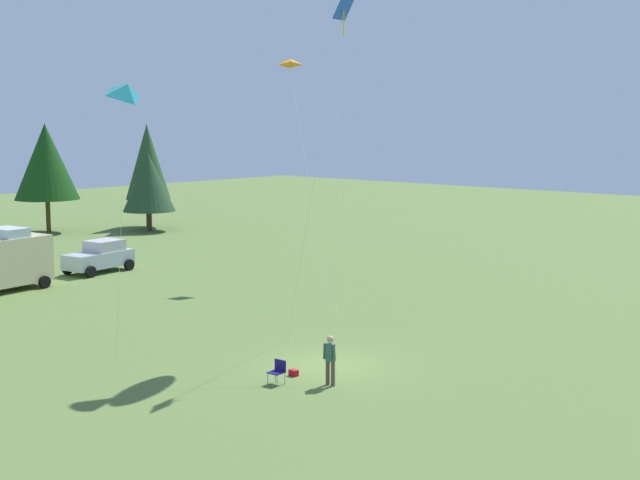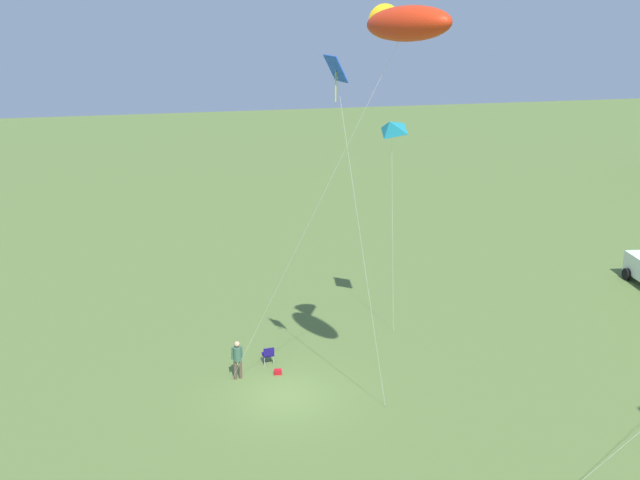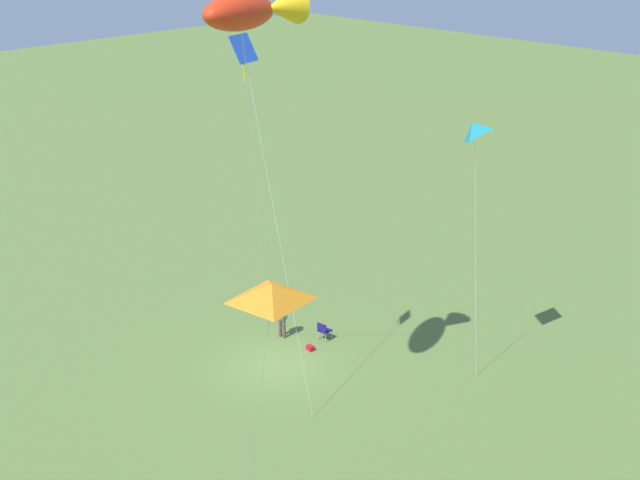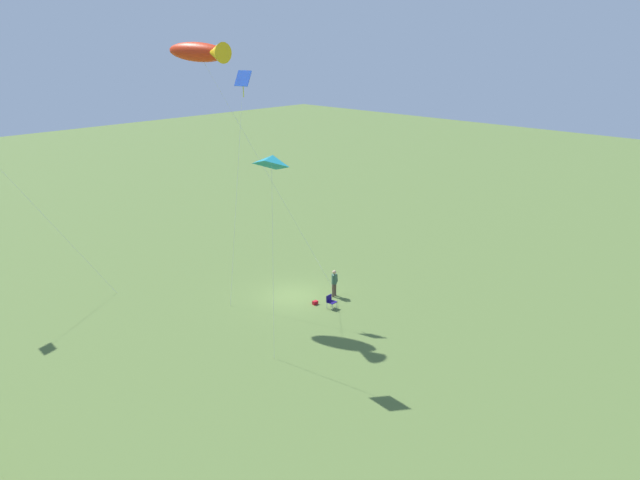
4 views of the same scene
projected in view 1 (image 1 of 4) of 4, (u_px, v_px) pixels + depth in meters
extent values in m
plane|color=#566E34|center=(328.00, 365.00, 33.03)|extent=(160.00, 160.00, 0.00)
cylinder|color=brown|center=(333.00, 374.00, 30.41)|extent=(0.14, 0.14, 0.85)
cylinder|color=brown|center=(328.00, 373.00, 30.54)|extent=(0.14, 0.14, 0.85)
cylinder|color=#385D48|center=(330.00, 352.00, 30.38)|extent=(0.37, 0.37, 0.62)
sphere|color=tan|center=(330.00, 339.00, 30.32)|extent=(0.24, 0.24, 0.24)
cylinder|color=#385D48|center=(334.00, 353.00, 30.21)|extent=(0.10, 0.14, 0.56)
cylinder|color=#385D48|center=(325.00, 351.00, 30.44)|extent=(0.10, 0.12, 0.55)
cube|color=navy|center=(276.00, 372.00, 30.59)|extent=(0.52, 0.52, 0.04)
cube|color=navy|center=(280.00, 365.00, 30.74)|extent=(0.08, 0.48, 0.40)
cylinder|color=#A5A8AD|center=(277.00, 381.00, 30.33)|extent=(0.03, 0.03, 0.42)
cylinder|color=#A5A8AD|center=(268.00, 379.00, 30.58)|extent=(0.03, 0.03, 0.42)
cylinder|color=#A5A8AD|center=(285.00, 378.00, 30.66)|extent=(0.03, 0.03, 0.42)
cylinder|color=#A5A8AD|center=(275.00, 376.00, 30.91)|extent=(0.03, 0.03, 0.42)
cube|color=red|center=(294.00, 373.00, 31.65)|extent=(0.25, 0.34, 0.22)
cube|color=silver|center=(8.00, 233.00, 47.25)|extent=(1.64, 2.18, 0.50)
cylinder|color=black|center=(17.00, 278.00, 49.34)|extent=(0.70, 0.30, 0.68)
cylinder|color=black|center=(45.00, 282.00, 48.00)|extent=(0.70, 0.30, 0.68)
cube|color=#B0BBC8|center=(98.00, 259.00, 52.94)|extent=(4.41, 2.38, 0.90)
cube|color=#B3B2BC|center=(104.00, 245.00, 53.25)|extent=(2.21, 1.92, 0.65)
cylinder|color=black|center=(106.00, 262.00, 54.79)|extent=(0.70, 0.31, 0.68)
cylinder|color=black|center=(129.00, 265.00, 53.71)|extent=(0.70, 0.31, 0.68)
cylinder|color=black|center=(67.00, 269.00, 52.30)|extent=(0.70, 0.31, 0.68)
cylinder|color=black|center=(91.00, 272.00, 51.21)|extent=(0.70, 0.31, 0.68)
cylinder|color=#51401E|center=(48.00, 216.00, 71.78)|extent=(0.36, 0.36, 2.67)
cone|color=#134112|center=(46.00, 161.00, 71.19)|extent=(5.11, 5.11, 6.08)
cylinder|color=#473128|center=(150.00, 221.00, 72.61)|extent=(0.37, 0.37, 1.63)
cone|color=#234025|center=(149.00, 182.00, 72.19)|extent=(4.26, 4.26, 4.74)
cylinder|color=#51321F|center=(149.00, 213.00, 75.35)|extent=(0.44, 0.44, 2.36)
cone|color=#264A27|center=(147.00, 162.00, 74.76)|extent=(3.75, 3.75, 6.31)
cylinder|color=silver|center=(336.00, 165.00, 33.33)|extent=(6.03, 5.25, 14.74)
cylinder|color=#4C3823|center=(336.00, 387.00, 30.37)|extent=(0.04, 0.04, 0.01)
pyramid|color=orange|center=(290.00, 62.00, 50.66)|extent=(1.28, 1.21, 0.58)
cylinder|color=silver|center=(307.00, 176.00, 47.44)|extent=(4.66, 6.89, 12.11)
cylinder|color=#4C3823|center=(327.00, 303.00, 44.26)|extent=(0.04, 0.04, 0.01)
cube|color=blue|center=(344.00, 8.00, 34.05)|extent=(1.05, 0.68, 0.87)
cylinder|color=yellow|center=(344.00, 23.00, 34.13)|extent=(0.04, 0.04, 0.97)
cylinder|color=silver|center=(315.00, 180.00, 35.41)|extent=(0.82, 2.33, 13.28)
cylinder|color=#4C3823|center=(287.00, 340.00, 36.76)|extent=(0.04, 0.04, 0.01)
pyramid|color=teal|center=(128.00, 91.00, 32.00)|extent=(1.70, 1.41, 0.88)
cylinder|color=silver|center=(121.00, 232.00, 32.77)|extent=(0.42, 0.53, 9.83)
cylinder|color=#4C3823|center=(116.00, 362.00, 33.45)|extent=(0.04, 0.04, 0.01)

